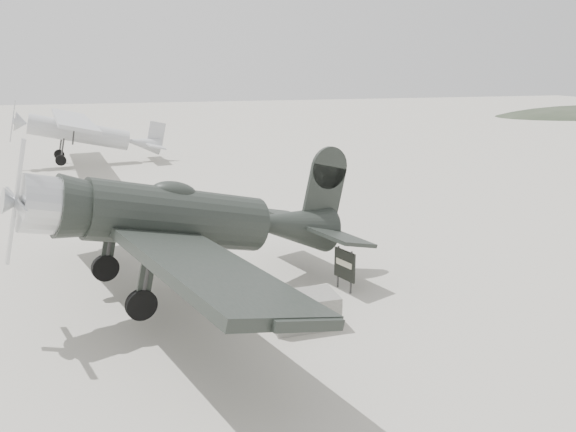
% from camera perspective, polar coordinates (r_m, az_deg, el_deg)
% --- Properties ---
extents(ground, '(160.00, 160.00, 0.00)m').
position_cam_1_polar(ground, '(16.78, 2.30, -5.11)').
color(ground, gray).
rests_on(ground, ground).
extents(lowwing_monoplane, '(8.90, 12.23, 3.95)m').
position_cam_1_polar(lowwing_monoplane, '(14.07, -9.60, -0.36)').
color(lowwing_monoplane, black).
rests_on(lowwing_monoplane, ground).
extents(highwing_monoplane, '(8.61, 12.10, 3.42)m').
position_cam_1_polar(highwing_monoplane, '(35.79, -19.89, 8.31)').
color(highwing_monoplane, '#ADAFB2').
rests_on(highwing_monoplane, ground).
extents(equipment_block, '(1.50, 0.94, 0.75)m').
position_cam_1_polar(equipment_block, '(12.98, 1.63, -9.55)').
color(equipment_block, slate).
rests_on(equipment_block, ground).
extents(sign_board, '(0.29, 0.78, 1.15)m').
position_cam_1_polar(sign_board, '(14.88, 5.77, -5.04)').
color(sign_board, '#333333').
rests_on(sign_board, ground).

